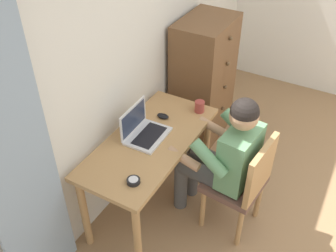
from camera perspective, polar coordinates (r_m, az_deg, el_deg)
The scene contains 10 objects.
wall_back at distance 3.04m, azimuth -4.89°, elevation 11.95°, with size 4.80×0.05×2.50m, color silver.
curtain_panel at distance 2.31m, azimuth -21.31°, elevation -5.93°, with size 0.50×0.03×2.13m, color #8EA3B7.
desk at distance 2.95m, azimuth -2.66°, elevation -3.72°, with size 1.23×0.58×0.73m.
dresser at distance 3.78m, azimuth 5.24°, elevation 6.65°, with size 0.63×0.46×1.25m.
chair at distance 2.94m, azimuth 11.10°, elevation -8.08°, with size 0.46×0.44×0.88m.
person_seated at distance 2.86m, azimuth 8.24°, elevation -4.13°, with size 0.56×0.61×1.20m.
laptop at distance 2.88m, azimuth -3.71°, elevation -0.60°, with size 0.35×0.26×0.24m.
computer_mouse at distance 3.08m, azimuth -0.76°, elevation 1.48°, with size 0.06×0.10×0.03m, color black.
desk_clock at distance 2.55m, azimuth -5.14°, elevation -8.09°, with size 0.09×0.09×0.03m.
coffee_mug at distance 3.14m, azimuth 4.71°, elevation 2.92°, with size 0.12×0.08×0.09m.
Camera 1 is at (-2.25, 0.64, 2.57)m, focal length 41.19 mm.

